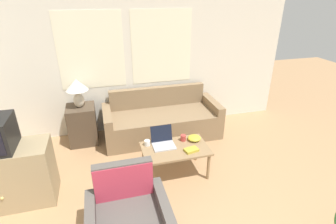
# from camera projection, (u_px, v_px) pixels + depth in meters

# --- Properties ---
(wall_back) EXTENTS (5.94, 0.06, 2.60)m
(wall_back) POSITION_uv_depth(u_px,v_px,m) (132.00, 62.00, 4.71)
(wall_back) COLOR silver
(wall_back) RESTS_ON ground_plane
(couch) EXTENTS (2.08, 0.85, 0.84)m
(couch) POSITION_uv_depth(u_px,v_px,m) (162.00, 121.00, 4.87)
(couch) COLOR #846B4C
(couch) RESTS_ON ground_plane
(tv_dresser) EXTENTS (1.11, 0.52, 0.79)m
(tv_dresser) POSITION_uv_depth(u_px,v_px,m) (6.00, 176.00, 3.24)
(tv_dresser) COLOR #998460
(tv_dresser) RESTS_ON ground_plane
(side_table) EXTENTS (0.47, 0.47, 0.68)m
(side_table) POSITION_uv_depth(u_px,v_px,m) (83.00, 125.00, 4.59)
(side_table) COLOR #4C3D2D
(side_table) RESTS_ON ground_plane
(table_lamp) EXTENTS (0.36, 0.36, 0.49)m
(table_lamp) POSITION_uv_depth(u_px,v_px,m) (77.00, 89.00, 4.31)
(table_lamp) COLOR beige
(table_lamp) RESTS_ON side_table
(coffee_table) EXTENTS (0.95, 0.58, 0.45)m
(coffee_table) POSITION_uv_depth(u_px,v_px,m) (175.00, 151.00, 3.75)
(coffee_table) COLOR #8E704C
(coffee_table) RESTS_ON ground_plane
(laptop) EXTENTS (0.32, 0.31, 0.25)m
(laptop) POSITION_uv_depth(u_px,v_px,m) (163.00, 141.00, 3.78)
(laptop) COLOR #B7B7BC
(laptop) RESTS_ON coffee_table
(cup_navy) EXTENTS (0.08, 0.08, 0.09)m
(cup_navy) POSITION_uv_depth(u_px,v_px,m) (183.00, 138.00, 3.89)
(cup_navy) COLOR #B23D38
(cup_navy) RESTS_ON coffee_table
(cup_yellow) EXTENTS (0.08, 0.08, 0.08)m
(cup_yellow) POSITION_uv_depth(u_px,v_px,m) (147.00, 143.00, 3.77)
(cup_yellow) COLOR white
(cup_yellow) RESTS_ON coffee_table
(snack_bowl) EXTENTS (0.20, 0.20, 0.07)m
(snack_bowl) POSITION_uv_depth(u_px,v_px,m) (194.00, 138.00, 3.91)
(snack_bowl) COLOR gold
(snack_bowl) RESTS_ON coffee_table
(book_red) EXTENTS (0.21, 0.16, 0.04)m
(book_red) POSITION_uv_depth(u_px,v_px,m) (191.00, 150.00, 3.65)
(book_red) COLOR gold
(book_red) RESTS_ON coffee_table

